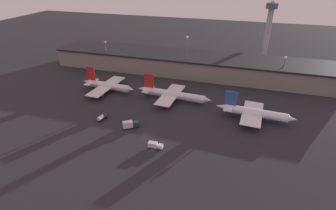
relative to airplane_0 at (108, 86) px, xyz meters
The scene contains 12 objects.
ground 55.28m from the airplane_0, 43.49° to the right, with size 600.00×600.00×0.00m, color #26262B.
terminal_building 60.87m from the airplane_0, 48.83° to the left, with size 197.81×31.58×13.40m.
airplane_0 is the anchor object (origin of this frame).
airplane_1 42.11m from the airplane_0, ahead, with size 45.26×29.98×14.28m.
airplane_2 88.14m from the airplane_0, ahead, with size 39.67×26.64×14.00m.
service_vehicle_0 34.63m from the airplane_0, 66.73° to the right, with size 3.58×5.91×2.71m.
service_vehicle_1 66.23m from the airplane_0, 44.35° to the right, with size 6.44×2.24×2.90m.
service_vehicle_2 46.19m from the airplane_0, 48.63° to the right, with size 7.60×6.39×3.74m.
lamp_post_0 45.22m from the airplane_0, 118.80° to the left, with size 1.80×1.80×20.37m.
lamp_post_1 57.78m from the airplane_0, 43.69° to the left, with size 1.80×1.80×28.38m.
lamp_post_2 110.35m from the airplane_0, 20.61° to the left, with size 1.80×1.80×20.13m.
control_tower 138.09m from the airplane_0, 46.47° to the left, with size 9.00×9.00×46.49m.
Camera 1 is at (39.15, -93.36, 69.96)m, focal length 28.00 mm.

